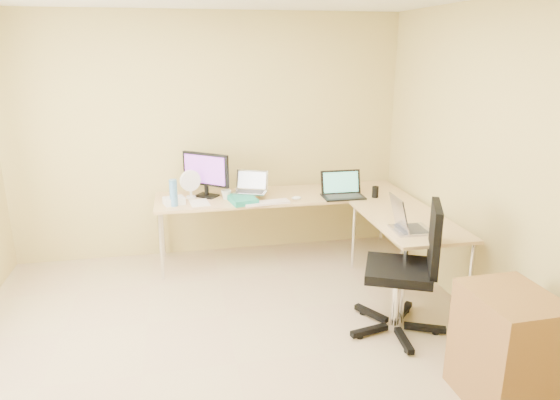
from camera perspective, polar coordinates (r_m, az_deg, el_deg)
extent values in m
plane|color=tan|center=(3.91, -4.95, -17.94)|extent=(4.50, 4.50, 0.00)
plane|color=tan|center=(5.54, -8.03, 7.01)|extent=(4.50, 0.00, 4.50)
plane|color=tan|center=(4.12, 24.99, 2.25)|extent=(0.00, 4.50, 4.50)
cube|color=tan|center=(5.48, 0.24, -3.04)|extent=(2.65, 0.70, 0.73)
cube|color=tan|center=(4.89, 14.00, -6.07)|extent=(0.70, 1.30, 0.73)
cube|color=black|center=(5.29, -8.37, 2.84)|extent=(0.54, 0.48, 0.47)
cube|color=#177660|center=(5.11, -4.27, 0.07)|extent=(0.30, 0.37, 0.05)
cube|color=#ABABAB|center=(5.22, -3.38, 1.99)|extent=(0.41, 0.36, 0.22)
cube|color=black|center=(5.27, 7.19, 1.70)|extent=(0.43, 0.32, 0.27)
cube|color=silver|center=(5.04, -1.51, -0.31)|extent=(0.47, 0.19, 0.02)
ellipsoid|color=silver|center=(5.18, 1.88, 0.23)|extent=(0.12, 0.10, 0.04)
imported|color=silver|center=(5.22, -6.10, 0.62)|extent=(0.13, 0.13, 0.10)
cylinder|color=silver|center=(5.29, -5.45, 0.49)|extent=(0.16, 0.16, 0.03)
cylinder|color=#4D86C1|center=(5.05, -11.94, 0.80)|extent=(0.09, 0.09, 0.27)
cube|color=white|center=(5.13, -9.08, -0.32)|extent=(0.21, 0.28, 0.01)
cube|color=white|center=(5.13, -11.87, -0.08)|extent=(0.23, 0.19, 0.07)
cylinder|color=white|center=(5.28, -10.08, 1.66)|extent=(0.29, 0.29, 0.28)
cylinder|color=black|center=(5.34, 10.70, 0.90)|extent=(0.07, 0.07, 0.12)
cube|color=silver|center=(4.41, 14.71, -1.84)|extent=(0.39, 0.31, 0.25)
cube|color=black|center=(4.17, 13.19, -8.09)|extent=(0.87, 0.87, 1.10)
cube|color=olive|center=(3.66, 24.14, -15.44)|extent=(0.49, 0.60, 0.82)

